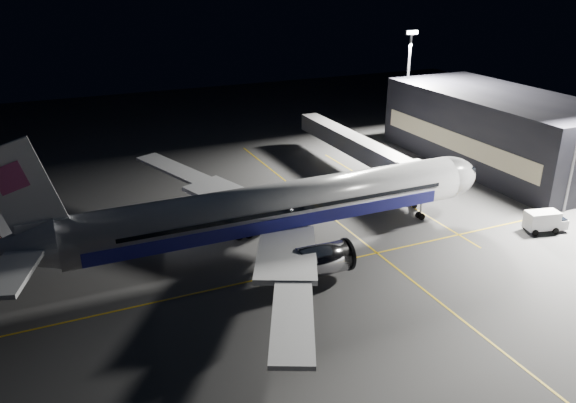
{
  "coord_description": "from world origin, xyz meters",
  "views": [
    {
      "loc": [
        -23.35,
        -55.12,
        30.66
      ],
      "look_at": [
        0.98,
        -0.57,
        6.0
      ],
      "focal_mm": 35.0,
      "sensor_mm": 36.0,
      "label": 1
    }
  ],
  "objects_px": {
    "airliner": "(270,209)",
    "jet_bridge": "(361,148)",
    "floodlight_mast_north": "(408,76)",
    "safety_cone_b": "(281,229)",
    "service_truck": "(545,221)",
    "safety_cone_c": "(270,208)",
    "safety_cone_a": "(278,230)",
    "baggage_tug": "(164,216)"
  },
  "relations": [
    {
      "from": "airliner",
      "to": "safety_cone_c",
      "type": "xyz_separation_m",
      "value": [
        4.45,
        10.93,
        -4.85
      ]
    },
    {
      "from": "safety_cone_b",
      "to": "baggage_tug",
      "type": "bearing_deg",
      "value": 144.55
    },
    {
      "from": "jet_bridge",
      "to": "safety_cone_b",
      "type": "relative_size",
      "value": 50.54
    },
    {
      "from": "service_truck",
      "to": "airliner",
      "type": "bearing_deg",
      "value": 176.77
    },
    {
      "from": "baggage_tug",
      "to": "safety_cone_c",
      "type": "distance_m",
      "value": 14.29
    },
    {
      "from": "safety_cone_a",
      "to": "safety_cone_c",
      "type": "distance_m",
      "value": 7.14
    },
    {
      "from": "airliner",
      "to": "jet_bridge",
      "type": "xyz_separation_m",
      "value": [
        23.08,
        18.06,
        -0.58
      ]
    },
    {
      "from": "floodlight_mast_north",
      "to": "service_truck",
      "type": "relative_size",
      "value": 3.7
    },
    {
      "from": "baggage_tug",
      "to": "safety_cone_a",
      "type": "relative_size",
      "value": 4.38
    },
    {
      "from": "jet_bridge",
      "to": "baggage_tug",
      "type": "height_order",
      "value": "jet_bridge"
    },
    {
      "from": "jet_bridge",
      "to": "safety_cone_a",
      "type": "relative_size",
      "value": 64.3
    },
    {
      "from": "baggage_tug",
      "to": "safety_cone_b",
      "type": "xyz_separation_m",
      "value": [
        12.79,
        -9.1,
        -0.35
      ]
    },
    {
      "from": "floodlight_mast_north",
      "to": "safety_cone_a",
      "type": "distance_m",
      "value": 49.01
    },
    {
      "from": "safety_cone_c",
      "to": "baggage_tug",
      "type": "bearing_deg",
      "value": 171.24
    },
    {
      "from": "service_truck",
      "to": "safety_cone_c",
      "type": "xyz_separation_m",
      "value": [
        -29.19,
        20.43,
        -1.13
      ]
    },
    {
      "from": "floodlight_mast_north",
      "to": "safety_cone_b",
      "type": "height_order",
      "value": "floodlight_mast_north"
    },
    {
      "from": "service_truck",
      "to": "safety_cone_b",
      "type": "distance_m",
      "value": 33.4
    },
    {
      "from": "airliner",
      "to": "service_truck",
      "type": "xyz_separation_m",
      "value": [
        33.64,
        -9.5,
        -3.72
      ]
    },
    {
      "from": "safety_cone_a",
      "to": "airliner",
      "type": "bearing_deg",
      "value": -124.08
    },
    {
      "from": "jet_bridge",
      "to": "safety_cone_b",
      "type": "height_order",
      "value": "jet_bridge"
    },
    {
      "from": "jet_bridge",
      "to": "safety_cone_b",
      "type": "distance_m",
      "value": 24.78
    },
    {
      "from": "baggage_tug",
      "to": "safety_cone_a",
      "type": "height_order",
      "value": "baggage_tug"
    },
    {
      "from": "safety_cone_a",
      "to": "safety_cone_b",
      "type": "bearing_deg",
      "value": 0.0
    },
    {
      "from": "safety_cone_c",
      "to": "airliner",
      "type": "bearing_deg",
      "value": -112.15
    },
    {
      "from": "airliner",
      "to": "safety_cone_a",
      "type": "bearing_deg",
      "value": 55.92
    },
    {
      "from": "airliner",
      "to": "floodlight_mast_north",
      "type": "relative_size",
      "value": 2.97
    },
    {
      "from": "service_truck",
      "to": "safety_cone_a",
      "type": "bearing_deg",
      "value": 168.97
    },
    {
      "from": "safety_cone_c",
      "to": "safety_cone_a",
      "type": "bearing_deg",
      "value": -104.11
    },
    {
      "from": "airliner",
      "to": "safety_cone_c",
      "type": "relative_size",
      "value": 97.92
    },
    {
      "from": "airliner",
      "to": "floodlight_mast_north",
      "type": "distance_m",
      "value": 52.56
    },
    {
      "from": "floodlight_mast_north",
      "to": "safety_cone_b",
      "type": "bearing_deg",
      "value": -143.6
    },
    {
      "from": "jet_bridge",
      "to": "baggage_tug",
      "type": "bearing_deg",
      "value": -171.4
    },
    {
      "from": "floodlight_mast_north",
      "to": "safety_cone_c",
      "type": "distance_m",
      "value": 43.94
    },
    {
      "from": "jet_bridge",
      "to": "safety_cone_b",
      "type": "xyz_separation_m",
      "value": [
        -19.96,
        -14.06,
        -4.24
      ]
    },
    {
      "from": "jet_bridge",
      "to": "safety_cone_c",
      "type": "bearing_deg",
      "value": -159.06
    },
    {
      "from": "airliner",
      "to": "service_truck",
      "type": "height_order",
      "value": "airliner"
    },
    {
      "from": "airliner",
      "to": "safety_cone_b",
      "type": "xyz_separation_m",
      "value": [
        3.11,
        4.0,
        -4.82
      ]
    },
    {
      "from": "safety_cone_a",
      "to": "safety_cone_b",
      "type": "distance_m",
      "value": 0.41
    },
    {
      "from": "jet_bridge",
      "to": "floodlight_mast_north",
      "type": "bearing_deg",
      "value": 37.74
    },
    {
      "from": "safety_cone_b",
      "to": "airliner",
      "type": "bearing_deg",
      "value": -127.89
    },
    {
      "from": "safety_cone_a",
      "to": "service_truck",
      "type": "bearing_deg",
      "value": -23.58
    },
    {
      "from": "safety_cone_c",
      "to": "safety_cone_b",
      "type": "bearing_deg",
      "value": -100.91
    }
  ]
}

